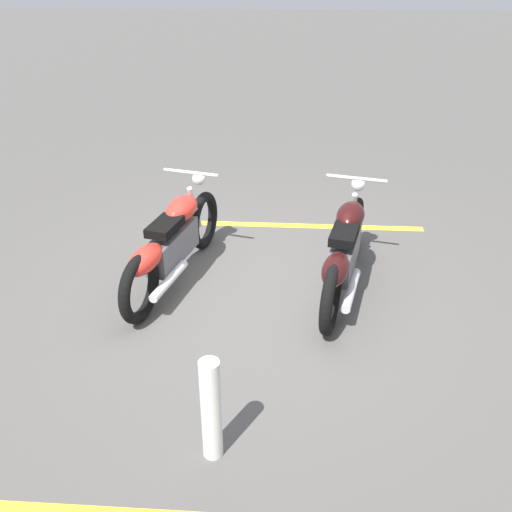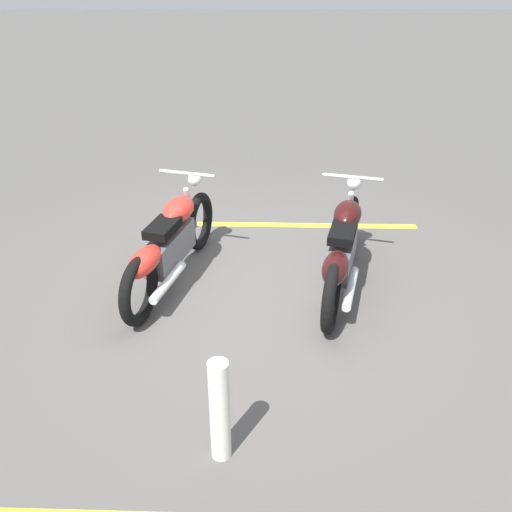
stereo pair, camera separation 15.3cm
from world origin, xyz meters
The scene contains 5 objects.
ground_plane centered at (0.00, 0.00, 0.00)m, with size 60.00×60.00×0.00m, color #514F4C.
motorcycle_bright_foreground centered at (-0.19, -0.89, 0.46)m, with size 2.18×0.79×1.04m.
motorcycle_dark_foreground centered at (-0.09, 0.86, 0.46)m, with size 2.19×0.76×1.04m.
bollard_post centered at (2.11, -0.22, 0.41)m, with size 0.14×0.14×0.81m, color white.
parking_stripe_near centered at (-1.60, 0.42, 0.00)m, with size 3.20×0.12×0.01m, color yellow.
Camera 1 is at (4.89, 0.20, 3.12)m, focal length 39.55 mm.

